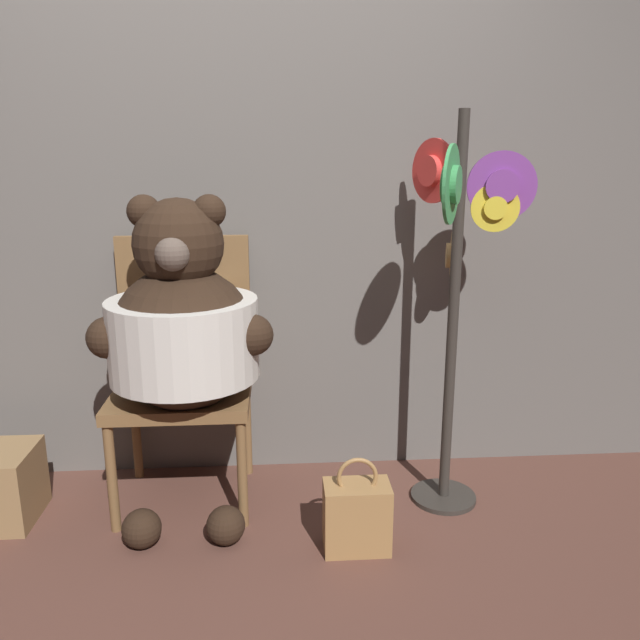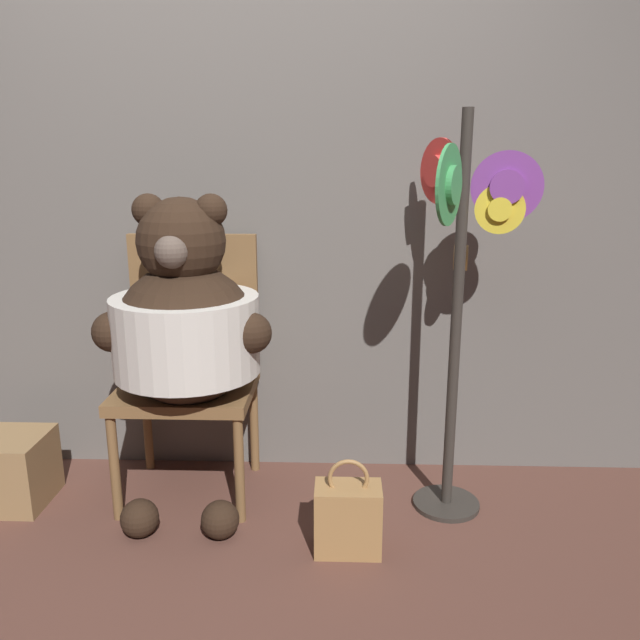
{
  "view_description": "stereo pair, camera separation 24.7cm",
  "coord_description": "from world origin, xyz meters",
  "px_view_note": "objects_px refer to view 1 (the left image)",
  "views": [
    {
      "loc": [
        0.17,
        -2.02,
        1.43
      ],
      "look_at": [
        0.34,
        0.37,
        0.81
      ],
      "focal_mm": 35.0,
      "sensor_mm": 36.0,
      "label": 1
    },
    {
      "loc": [
        0.42,
        -2.02,
        1.43
      ],
      "look_at": [
        0.34,
        0.37,
        0.81
      ],
      "focal_mm": 35.0,
      "sensor_mm": 36.0,
      "label": 2
    }
  ],
  "objects_px": {
    "teddy_bear": "(183,329)",
    "handbag_on_ground": "(357,515)",
    "hat_display_rack": "(460,265)",
    "chair": "(184,362)"
  },
  "relations": [
    {
      "from": "teddy_bear",
      "to": "handbag_on_ground",
      "type": "xyz_separation_m",
      "value": [
        0.65,
        -0.32,
        -0.65
      ]
    },
    {
      "from": "teddy_bear",
      "to": "handbag_on_ground",
      "type": "height_order",
      "value": "teddy_bear"
    },
    {
      "from": "hat_display_rack",
      "to": "chair",
      "type": "bearing_deg",
      "value": 171.82
    },
    {
      "from": "chair",
      "to": "hat_display_rack",
      "type": "height_order",
      "value": "hat_display_rack"
    },
    {
      "from": "handbag_on_ground",
      "to": "chair",
      "type": "bearing_deg",
      "value": 143.94
    },
    {
      "from": "hat_display_rack",
      "to": "handbag_on_ground",
      "type": "height_order",
      "value": "hat_display_rack"
    },
    {
      "from": "chair",
      "to": "handbag_on_ground",
      "type": "bearing_deg",
      "value": -36.06
    },
    {
      "from": "chair",
      "to": "teddy_bear",
      "type": "distance_m",
      "value": 0.27
    },
    {
      "from": "teddy_bear",
      "to": "chair",
      "type": "bearing_deg",
      "value": 100.36
    },
    {
      "from": "teddy_bear",
      "to": "handbag_on_ground",
      "type": "relative_size",
      "value": 3.49
    }
  ]
}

